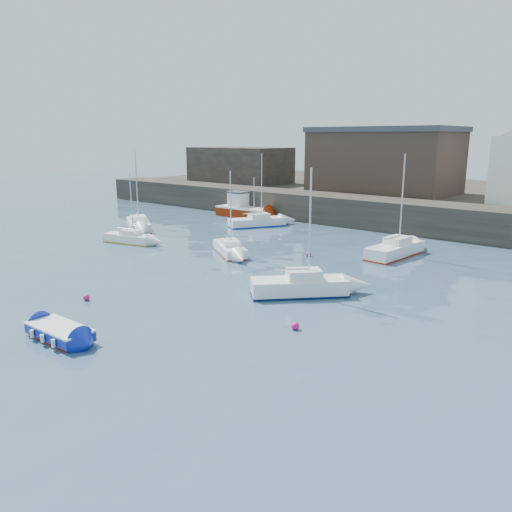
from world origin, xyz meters
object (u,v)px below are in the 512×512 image
Objects in this scene: sailboat_a at (129,238)px; sailboat_b at (230,249)px; fishing_boat at (244,209)px; sailboat_h at (257,222)px; blue_dinghy at (60,332)px; sailboat_f at (395,249)px; sailboat_c at (300,286)px; buoy_far at (309,256)px; buoy_near at (87,300)px; sailboat_e at (138,224)px; buoy_mid at (295,330)px.

sailboat_a is 10.16m from sailboat_b.
fishing_boat is 1.16× the size of sailboat_a.
sailboat_h reaches higher than fishing_boat.
blue_dinghy is 0.46× the size of sailboat_f.
sailboat_c reaches higher than buoy_far.
sailboat_c is at bearing 69.57° from blue_dinghy.
sailboat_f is 23.60m from buoy_near.
sailboat_b is 14.17m from buoy_near.
blue_dinghy is at bearing -67.06° from sailboat_h.
buoy_far is at bearing -34.76° from fishing_boat.
sailboat_h reaches higher than buoy_far.
sailboat_e is 18.95× the size of buoy_far.
sailboat_f is 6.88m from buoy_far.
buoy_far is (15.25, 5.93, -0.44)m from sailboat_a.
fishing_boat is 19.31× the size of buoy_near.
sailboat_h is (-6.53, 11.31, 0.06)m from sailboat_b.
sailboat_c is at bearing -7.78° from sailboat_a.
sailboat_h is at bearing 133.37° from buoy_mid.
sailboat_b is 16.89m from buoy_mid.
sailboat_a reaches higher than blue_dinghy.
blue_dinghy is at bearing -61.92° from fishing_boat.
sailboat_a is 14.26m from sailboat_h.
sailboat_f is at bearing -18.75° from fishing_boat.
buoy_near is (16.45, -16.26, -0.52)m from sailboat_e.
sailboat_c is 17.98× the size of buoy_far.
sailboat_e is (-20.67, 20.26, 0.14)m from blue_dinghy.
buoy_mid is (13.60, -10.00, -0.44)m from sailboat_b.
buoy_mid is 15.67m from buoy_far.
buoy_far is (-5.21, 8.73, -0.58)m from sailboat_c.
sailboat_a is 15.21× the size of buoy_mid.
sailboat_b reaches higher than buoy_near.
sailboat_f is (0.07, 13.10, -0.02)m from sailboat_c.
buoy_near is at bearing -44.67° from sailboat_e.
fishing_boat is 23.94m from sailboat_f.
sailboat_f reaches higher than buoy_far.
buoy_far reaches higher than buoy_near.
sailboat_c is at bearing 122.65° from buoy_mid.
sailboat_b is 13.20m from sailboat_f.
sailboat_h reaches higher than blue_dinghy.
sailboat_a is at bearing -43.92° from sailboat_e.
blue_dinghy is 5.83m from buoy_near.
blue_dinghy is 8.72× the size of buoy_far.
buoy_mid is (2.90, -17.74, -0.56)m from sailboat_f.
sailboat_b reaches higher than fishing_boat.
sailboat_a reaches higher than buoy_near.
sailboat_c is 12.49m from buoy_near.
fishing_boat is 21.19m from buoy_far.
sailboat_h is (-17.23, 3.57, -0.06)m from sailboat_f.
sailboat_h reaches higher than buoy_mid.
buoy_far is (-0.48, 21.42, -0.38)m from blue_dinghy.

